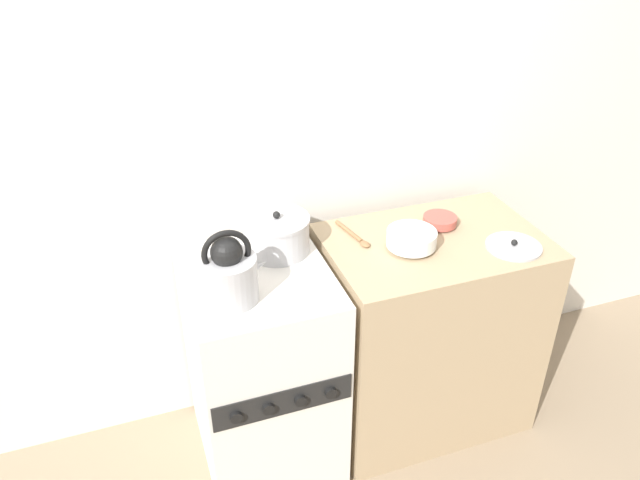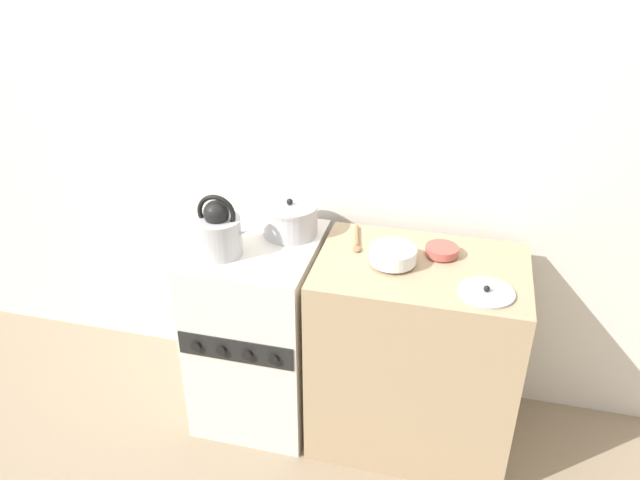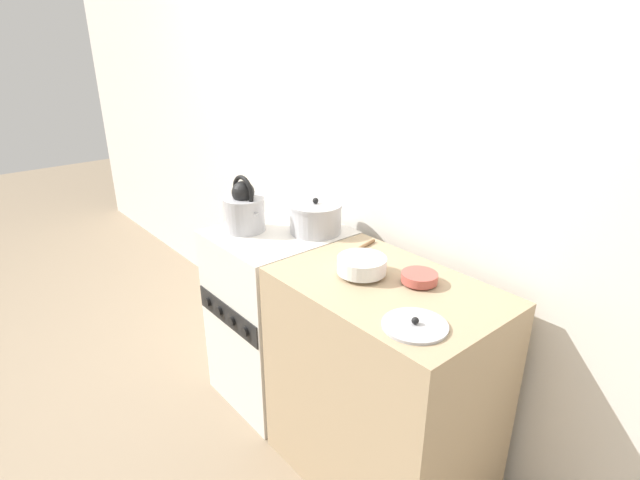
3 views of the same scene
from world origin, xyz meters
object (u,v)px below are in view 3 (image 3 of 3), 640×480
kettle (244,209)px  cooking_pot (316,218)px  stove (281,314)px  enamel_bowl (362,265)px  small_ceramic_bowl (419,278)px  loose_pot_lid (415,325)px

kettle → cooking_pot: bearing=45.8°
stove → kettle: kettle is taller
kettle → enamel_bowl: kettle is taller
kettle → cooking_pot: (0.23, 0.24, -0.03)m
kettle → small_ceramic_bowl: kettle is taller
kettle → loose_pot_lid: kettle is taller
enamel_bowl → loose_pot_lid: enamel_bowl is taller
stove → enamel_bowl: enamel_bowl is taller
small_ceramic_bowl → cooking_pot: bearing=175.7°
loose_pot_lid → kettle: bearing=177.2°
stove → enamel_bowl: (0.60, -0.03, 0.50)m
stove → cooking_pot: bearing=48.4°
kettle → loose_pot_lid: (1.08, -0.05, -0.09)m
stove → small_ceramic_bowl: 0.92m
kettle → enamel_bowl: bearing=6.0°
enamel_bowl → kettle: bearing=-174.0°
kettle → loose_pot_lid: bearing=-2.8°
stove → cooking_pot: (0.12, 0.13, 0.52)m
cooking_pot → small_ceramic_bowl: bearing=-4.3°
enamel_bowl → cooking_pot: bearing=160.9°
kettle → stove: bearing=42.7°
stove → kettle: size_ratio=3.35×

